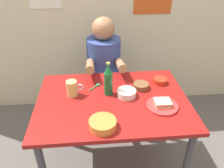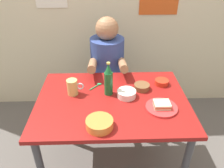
{
  "view_description": "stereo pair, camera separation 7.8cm",
  "coord_description": "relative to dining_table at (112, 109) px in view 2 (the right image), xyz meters",
  "views": [
    {
      "loc": [
        -0.12,
        -1.31,
        1.7
      ],
      "look_at": [
        0.0,
        0.05,
        0.84
      ],
      "focal_mm": 35.72,
      "sensor_mm": 36.0,
      "label": 1
    },
    {
      "loc": [
        -0.04,
        -1.32,
        1.7
      ],
      "look_at": [
        0.0,
        0.05,
        0.84
      ],
      "focal_mm": 35.72,
      "sensor_mm": 36.0,
      "label": 2
    }
  ],
  "objects": [
    {
      "name": "stool",
      "position": [
        -0.03,
        0.63,
        -0.3
      ],
      "size": [
        0.34,
        0.34,
        0.45
      ],
      "color": "#4C4C51",
      "rests_on": "ground"
    },
    {
      "name": "soup_bowl_orange",
      "position": [
        -0.09,
        -0.29,
        0.12
      ],
      "size": [
        0.17,
        0.17,
        0.05
      ],
      "color": "orange",
      "rests_on": "dining_table"
    },
    {
      "name": "ground_plane",
      "position": [
        0.0,
        0.0,
        -0.65
      ],
      "size": [
        6.0,
        6.0,
        0.0
      ],
      "primitive_type": "plane",
      "color": "#59544F"
    },
    {
      "name": "rice_bowl_white",
      "position": [
        0.11,
        0.03,
        0.12
      ],
      "size": [
        0.14,
        0.14,
        0.05
      ],
      "color": "silver",
      "rests_on": "dining_table"
    },
    {
      "name": "condiment_bowl_brown",
      "position": [
        0.23,
        0.13,
        0.12
      ],
      "size": [
        0.12,
        0.12,
        0.04
      ],
      "color": "brown",
      "rests_on": "dining_table"
    },
    {
      "name": "beer_mug",
      "position": [
        -0.29,
        0.08,
        0.15
      ],
      "size": [
        0.13,
        0.08,
        0.12
      ],
      "color": "#D1BC66",
      "rests_on": "dining_table"
    },
    {
      "name": "sauce_bowl_chili",
      "position": [
        0.41,
        0.19,
        0.12
      ],
      "size": [
        0.11,
        0.11,
        0.04
      ],
      "color": "red",
      "rests_on": "dining_table"
    },
    {
      "name": "beer_bottle",
      "position": [
        -0.02,
        0.07,
        0.21
      ],
      "size": [
        0.06,
        0.06,
        0.26
      ],
      "color": "#19602D",
      "rests_on": "dining_table"
    },
    {
      "name": "sandwich",
      "position": [
        0.34,
        -0.12,
        0.13
      ],
      "size": [
        0.11,
        0.09,
        0.04
      ],
      "color": "beige",
      "rests_on": "plate_orange"
    },
    {
      "name": "spoon",
      "position": [
        -0.11,
        0.19,
        0.1
      ],
      "size": [
        0.09,
        0.1,
        0.01
      ],
      "color": "#26A559",
      "rests_on": "dining_table"
    },
    {
      "name": "plate_orange",
      "position": [
        0.34,
        -0.12,
        0.1
      ],
      "size": [
        0.22,
        0.22,
        0.01
      ],
      "primitive_type": "cylinder",
      "color": "red",
      "rests_on": "dining_table"
    },
    {
      "name": "person_seated",
      "position": [
        -0.03,
        0.62,
        0.12
      ],
      "size": [
        0.33,
        0.56,
        0.72
      ],
      "color": "#33478C",
      "rests_on": "stool"
    },
    {
      "name": "dining_table",
      "position": [
        0.0,
        0.0,
        0.0
      ],
      "size": [
        1.1,
        0.8,
        0.74
      ],
      "color": "maroon",
      "rests_on": "ground"
    }
  ]
}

